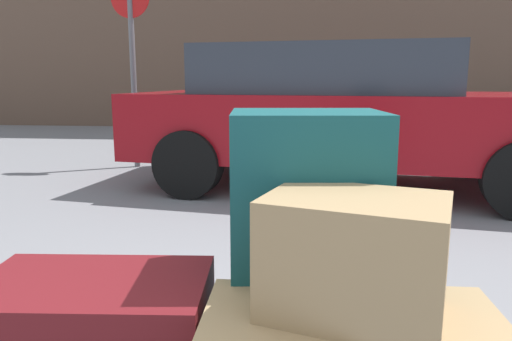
{
  "coord_description": "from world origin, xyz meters",
  "views": [
    {
      "loc": [
        0.23,
        -0.97,
        1.1
      ],
      "look_at": [
        0.0,
        1.2,
        0.69
      ],
      "focal_mm": 34.23,
      "sensor_mm": 36.0,
      "label": 1
    }
  ],
  "objects": [
    {
      "name": "parked_car",
      "position": [
        0.6,
        4.05,
        0.76
      ],
      "size": [
        4.52,
        2.41,
        1.42
      ],
      "color": "maroon",
      "rests_on": "ground_plane"
    },
    {
      "name": "duffel_bag_tan_topmost_pile",
      "position": [
        0.32,
        -0.05,
        0.76
      ],
      "size": [
        0.4,
        0.33,
        0.24
      ],
      "primitive_type": "cube",
      "rotation": [
        0.0,
        0.0,
        -0.3
      ],
      "color": "#9E7F56",
      "rests_on": "duffel_bag_tan_front_left"
    },
    {
      "name": "bollard_kerb_near",
      "position": [
        2.86,
        7.91,
        0.3
      ],
      "size": [
        0.22,
        0.22,
        0.6
      ],
      "primitive_type": "cylinder",
      "color": "#72665B",
      "rests_on": "ground_plane"
    },
    {
      "name": "suitcase_teal_rear_left",
      "position": [
        0.23,
        0.21,
        0.68
      ],
      "size": [
        0.39,
        0.31,
        0.68
      ],
      "primitive_type": "cube",
      "rotation": [
        0.0,
        0.0,
        0.11
      ],
      "color": "#144C51",
      "rests_on": "luggage_cart"
    },
    {
      "name": "duffel_bag_maroon_rear_right",
      "position": [
        -0.27,
        0.06,
        0.49
      ],
      "size": [
        0.56,
        0.37,
        0.3
      ],
      "primitive_type": "cube",
      "rotation": [
        0.0,
        0.0,
        0.08
      ],
      "color": "maroon",
      "rests_on": "luggage_cart"
    },
    {
      "name": "no_parking_sign",
      "position": [
        -1.91,
        4.95,
        1.44
      ],
      "size": [
        0.5,
        0.08,
        2.32
      ],
      "color": "slate",
      "rests_on": "ground_plane"
    }
  ]
}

